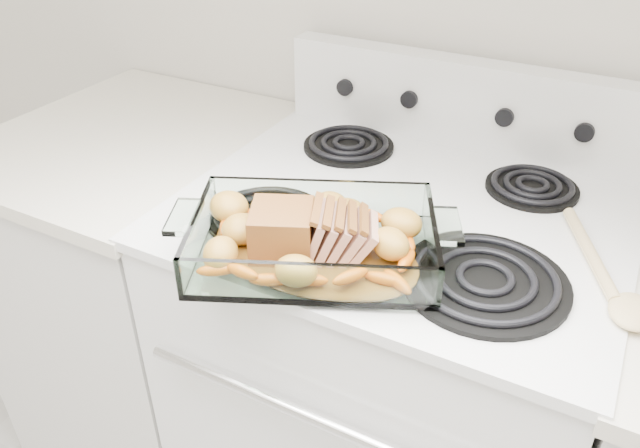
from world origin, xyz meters
The scene contains 6 objects.
electric_range centered at (0.00, 1.66, 0.48)m, with size 0.78×0.70×1.12m.
counter_left centered at (-0.67, 1.66, 0.47)m, with size 0.58×0.68×0.93m.
baking_dish centered at (-0.06, 1.43, 0.96)m, with size 0.37×0.24×0.07m.
pork_roast centered at (-0.08, 1.43, 0.99)m, with size 0.19×0.09×0.08m.
roast_vegetables centered at (-0.07, 1.47, 0.97)m, with size 0.37×0.20×0.05m.
wooden_spoon centered at (0.36, 1.57, 0.95)m, with size 0.16×0.28×0.02m.
Camera 1 is at (0.32, 0.74, 1.51)m, focal length 35.00 mm.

